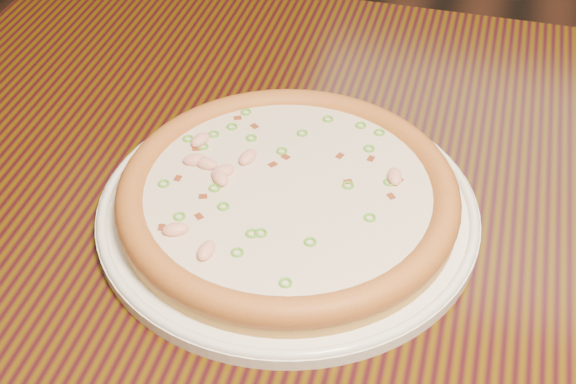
# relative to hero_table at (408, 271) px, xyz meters

# --- Properties ---
(hero_table) EXTENTS (1.20, 0.80, 0.75)m
(hero_table) POSITION_rel_hero_table_xyz_m (0.00, 0.00, 0.00)
(hero_table) COLOR black
(hero_table) RESTS_ON ground
(plate) EXTENTS (0.37, 0.37, 0.02)m
(plate) POSITION_rel_hero_table_xyz_m (-0.12, -0.05, 0.11)
(plate) COLOR white
(plate) RESTS_ON hero_table
(pizza) EXTENTS (0.33, 0.33, 0.03)m
(pizza) POSITION_rel_hero_table_xyz_m (-0.12, -0.05, 0.13)
(pizza) COLOR gold
(pizza) RESTS_ON plate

